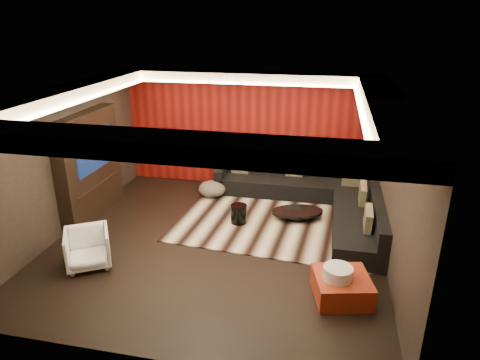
% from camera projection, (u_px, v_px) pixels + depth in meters
% --- Properties ---
extents(floor, '(6.00, 6.00, 0.02)m').
position_uv_depth(floor, '(218.00, 243.00, 8.04)').
color(floor, black).
rests_on(floor, ground).
extents(ceiling, '(6.00, 6.00, 0.02)m').
position_uv_depth(ceiling, '(215.00, 92.00, 7.02)').
color(ceiling, silver).
rests_on(ceiling, ground).
extents(wall_back, '(6.00, 0.02, 2.80)m').
position_uv_depth(wall_back, '(249.00, 130.00, 10.27)').
color(wall_back, black).
rests_on(wall_back, ground).
extents(wall_left, '(0.02, 6.00, 2.80)m').
position_uv_depth(wall_left, '(63.00, 161.00, 8.11)').
color(wall_left, black).
rests_on(wall_left, ground).
extents(wall_right, '(0.02, 6.00, 2.80)m').
position_uv_depth(wall_right, '(395.00, 186.00, 6.94)').
color(wall_right, black).
rests_on(wall_right, ground).
extents(red_feature_wall, '(5.98, 0.05, 2.78)m').
position_uv_depth(red_feature_wall, '(248.00, 130.00, 10.23)').
color(red_feature_wall, '#6B0C0A').
rests_on(red_feature_wall, ground).
extents(soffit_back, '(6.00, 0.60, 0.22)m').
position_uv_depth(soffit_back, '(247.00, 77.00, 9.52)').
color(soffit_back, silver).
rests_on(soffit_back, ground).
extents(soffit_front, '(6.00, 0.60, 0.22)m').
position_uv_depth(soffit_front, '(149.00, 145.00, 4.60)').
color(soffit_front, silver).
rests_on(soffit_front, ground).
extents(soffit_left, '(0.60, 4.80, 0.22)m').
position_uv_depth(soffit_left, '(68.00, 93.00, 7.59)').
color(soffit_left, silver).
rests_on(soffit_left, ground).
extents(soffit_right, '(0.60, 4.80, 0.22)m').
position_uv_depth(soffit_right, '(385.00, 106.00, 6.53)').
color(soffit_right, silver).
rests_on(soffit_right, ground).
extents(cove_back, '(4.80, 0.08, 0.04)m').
position_uv_depth(cove_back, '(243.00, 83.00, 9.24)').
color(cove_back, '#FFD899').
rests_on(cove_back, ground).
extents(cove_front, '(4.80, 0.08, 0.04)m').
position_uv_depth(cove_front, '(161.00, 144.00, 4.94)').
color(cove_front, '#FFD899').
rests_on(cove_front, ground).
extents(cove_left, '(0.08, 4.80, 0.04)m').
position_uv_depth(cove_left, '(86.00, 99.00, 7.55)').
color(cove_left, '#FFD899').
rests_on(cove_left, ground).
extents(cove_right, '(0.08, 4.80, 0.04)m').
position_uv_depth(cove_right, '(362.00, 111.00, 6.63)').
color(cove_right, '#FFD899').
rests_on(cove_right, ground).
extents(tv_surround, '(0.30, 2.00, 2.20)m').
position_uv_depth(tv_surround, '(90.00, 166.00, 8.74)').
color(tv_surround, black).
rests_on(tv_surround, ground).
extents(tv_screen, '(0.04, 1.30, 0.80)m').
position_uv_depth(tv_screen, '(95.00, 150.00, 8.58)').
color(tv_screen, black).
rests_on(tv_screen, ground).
extents(tv_shelf, '(0.04, 1.60, 0.04)m').
position_uv_depth(tv_shelf, '(99.00, 185.00, 8.85)').
color(tv_shelf, black).
rests_on(tv_shelf, ground).
extents(rug, '(4.22, 3.30, 0.02)m').
position_uv_depth(rug, '(277.00, 220.00, 8.87)').
color(rug, beige).
rests_on(rug, floor).
extents(coffee_table, '(1.33, 1.33, 0.18)m').
position_uv_depth(coffee_table, '(297.00, 214.00, 8.89)').
color(coffee_table, black).
rests_on(coffee_table, rug).
extents(drum_stool, '(0.42, 0.42, 0.39)m').
position_uv_depth(drum_stool, '(239.00, 214.00, 8.68)').
color(drum_stool, black).
rests_on(drum_stool, rug).
extents(striped_pouf, '(0.81, 0.81, 0.35)m').
position_uv_depth(striped_pouf, '(212.00, 189.00, 9.98)').
color(striped_pouf, '#B8A58E').
rests_on(striped_pouf, rug).
extents(white_side_table, '(0.53, 0.53, 0.54)m').
position_uv_depth(white_side_table, '(337.00, 283.00, 6.35)').
color(white_side_table, white).
rests_on(white_side_table, floor).
extents(orange_ottoman, '(0.97, 0.97, 0.36)m').
position_uv_depth(orange_ottoman, '(342.00, 287.00, 6.42)').
color(orange_ottoman, maroon).
rests_on(orange_ottoman, floor).
extents(armchair, '(0.97, 0.98, 0.66)m').
position_uv_depth(armchair, '(88.00, 248.00, 7.19)').
color(armchair, white).
rests_on(armchair, floor).
extents(sectional_sofa, '(3.65, 3.50, 0.75)m').
position_uv_depth(sectional_sofa, '(316.00, 198.00, 9.30)').
color(sectional_sofa, black).
rests_on(sectional_sofa, floor).
extents(throw_pillows, '(3.10, 2.78, 0.50)m').
position_uv_depth(throw_pillows, '(319.00, 183.00, 9.19)').
color(throw_pillows, beige).
rests_on(throw_pillows, sectional_sofa).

